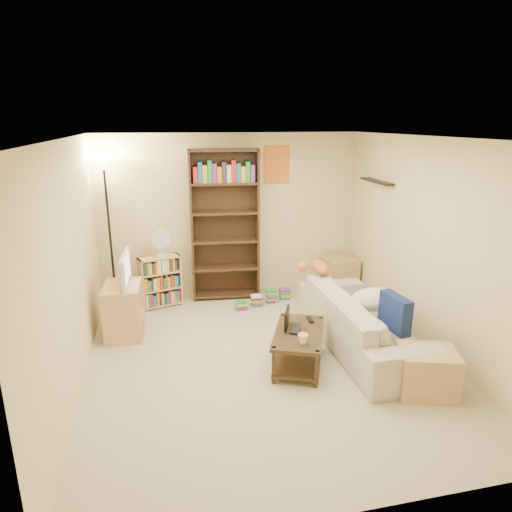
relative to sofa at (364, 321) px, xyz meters
name	(u,v)px	position (x,y,z in m)	size (l,w,h in m)	color
room	(266,223)	(-1.24, -0.05, 1.29)	(4.50, 4.54, 2.52)	#C1B191
sofa	(364,321)	(0.00, 0.00, 0.00)	(0.90, 2.31, 0.67)	#BBAF9B
navy_pillow	(395,313)	(0.11, -0.50, 0.31)	(0.44, 0.13, 0.40)	navy
cream_blanket	(376,299)	(0.17, 0.06, 0.24)	(0.62, 0.44, 0.27)	silver
tabby_cat	(317,267)	(-0.30, 0.89, 0.43)	(0.53, 0.19, 0.18)	orange
coffee_table	(299,344)	(-0.91, -0.27, -0.07)	(0.85, 1.07, 0.42)	#3B2816
laptop	(299,329)	(-0.90, -0.22, 0.09)	(0.27, 0.33, 0.02)	black
laptop_screen	(287,318)	(-1.02, -0.17, 0.21)	(0.01, 0.31, 0.21)	white
mug	(303,339)	(-0.96, -0.55, 0.13)	(0.15, 0.15, 0.10)	white
tv_remote	(310,320)	(-0.69, -0.02, 0.09)	(0.05, 0.17, 0.02)	black
tv_stand	(124,310)	(-2.86, 0.96, 0.00)	(0.45, 0.63, 0.68)	tan
television	(120,270)	(-2.86, 0.96, 0.55)	(0.13, 0.72, 0.41)	black
tall_bookshelf	(225,222)	(-1.38, 1.99, 0.87)	(1.05, 0.43, 2.28)	#3D2717
short_bookshelf	(160,282)	(-2.38, 1.84, 0.05)	(0.64, 0.40, 0.77)	tan
desk_fan	(161,242)	(-2.34, 1.79, 0.66)	(0.27, 0.15, 0.42)	silver
floor_lamp	(106,191)	(-3.05, 1.99, 1.39)	(0.37, 0.37, 2.17)	black
side_table	(339,275)	(0.44, 1.83, -0.06)	(0.49, 0.49, 0.56)	#D8B669
end_cabinet	(426,372)	(0.19, -1.06, -0.10)	(0.56, 0.47, 0.47)	tan
book_stacks	(265,298)	(-0.85, 1.57, -0.25)	(0.92, 0.42, 0.21)	red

